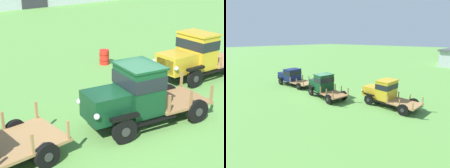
# 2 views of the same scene
# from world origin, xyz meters

# --- Properties ---
(ground_plane) EXTENTS (240.00, 240.00, 0.00)m
(ground_plane) POSITION_xyz_m (0.00, 0.00, 0.00)
(ground_plane) COLOR #5B9342
(vintage_truck_foreground_near) EXTENTS (5.76, 2.43, 2.04)m
(vintage_truck_foreground_near) POSITION_xyz_m (-6.18, 0.60, 1.08)
(vintage_truck_foreground_near) COLOR black
(vintage_truck_foreground_near) RESTS_ON ground
(vintage_truck_second_in_line) EXTENTS (5.08, 2.63, 2.33)m
(vintage_truck_second_in_line) POSITION_xyz_m (0.16, 0.16, 1.24)
(vintage_truck_second_in_line) COLOR black
(vintage_truck_second_in_line) RESTS_ON ground
(vintage_truck_midrow_center) EXTENTS (5.19, 2.41, 2.30)m
(vintage_truck_midrow_center) POSITION_xyz_m (5.92, 2.20, 1.21)
(vintage_truck_midrow_center) COLOR black
(vintage_truck_midrow_center) RESTS_ON ground
(oil_drum_beside_row) EXTENTS (0.57, 0.57, 0.84)m
(oil_drum_beside_row) POSITION_xyz_m (3.83, 6.80, 0.42)
(oil_drum_beside_row) COLOR red
(oil_drum_beside_row) RESTS_ON ground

